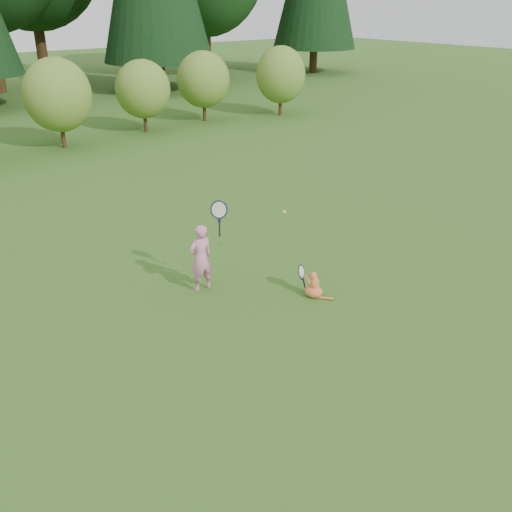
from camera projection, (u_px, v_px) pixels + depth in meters
ground at (277, 317)px, 8.93m from camera, size 100.00×100.00×0.00m
shrub_row at (12, 108)px, 17.72m from camera, size 28.00×3.00×2.80m
child at (201, 256)px, 9.51m from camera, size 0.64×0.39×1.77m
cat at (313, 283)px, 9.45m from camera, size 0.37×0.65×0.62m
tennis_ball at (284, 212)px, 10.15m from camera, size 0.07×0.07×0.07m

